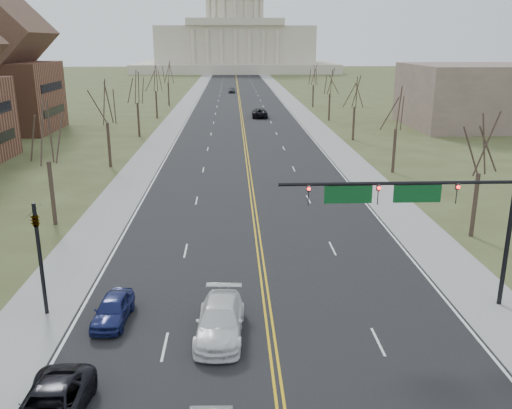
{
  "coord_description": "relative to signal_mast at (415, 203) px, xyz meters",
  "views": [
    {
      "loc": [
        -1.73,
        -12.26,
        13.58
      ],
      "look_at": [
        -0.2,
        22.7,
        3.0
      ],
      "focal_mm": 38.0,
      "sensor_mm": 36.0,
      "label": 1
    }
  ],
  "objects": [
    {
      "name": "road",
      "position": [
        -7.45,
        96.5,
        -5.76
      ],
      "size": [
        20.0,
        380.0,
        0.01
      ],
      "primitive_type": "cube",
      "color": "black",
      "rests_on": "ground"
    },
    {
      "name": "cross_road",
      "position": [
        -7.45,
        -7.5,
        -5.76
      ],
      "size": [
        120.0,
        14.0,
        0.01
      ],
      "primitive_type": "cube",
      "color": "black",
      "rests_on": "ground"
    },
    {
      "name": "sidewalk_left",
      "position": [
        -19.45,
        96.5,
        -5.75
      ],
      "size": [
        4.0,
        380.0,
        0.03
      ],
      "primitive_type": "cube",
      "color": "gray",
      "rests_on": "ground"
    },
    {
      "name": "sidewalk_right",
      "position": [
        4.55,
        96.5,
        -5.75
      ],
      "size": [
        4.0,
        380.0,
        0.03
      ],
      "primitive_type": "cube",
      "color": "gray",
      "rests_on": "ground"
    },
    {
      "name": "center_line",
      "position": [
        -7.45,
        96.5,
        -5.75
      ],
      "size": [
        0.42,
        380.0,
        0.01
      ],
      "primitive_type": "cube",
      "color": "gold",
      "rests_on": "road"
    },
    {
      "name": "edge_line_left",
      "position": [
        -17.25,
        96.5,
        -5.75
      ],
      "size": [
        0.15,
        380.0,
        0.01
      ],
      "primitive_type": "cube",
      "color": "silver",
      "rests_on": "road"
    },
    {
      "name": "edge_line_right",
      "position": [
        2.35,
        96.5,
        -5.75
      ],
      "size": [
        0.15,
        380.0,
        0.01
      ],
      "primitive_type": "cube",
      "color": "silver",
      "rests_on": "road"
    },
    {
      "name": "capitol",
      "position": [
        -7.45,
        236.41,
        8.44
      ],
      "size": [
        90.0,
        60.0,
        50.0
      ],
      "color": "beige",
      "rests_on": "ground"
    },
    {
      "name": "signal_mast",
      "position": [
        0.0,
        0.0,
        0.0
      ],
      "size": [
        12.12,
        0.44,
        7.2
      ],
      "color": "black",
      "rests_on": "ground"
    },
    {
      "name": "signal_left",
      "position": [
        -18.95,
        0.0,
        -2.05
      ],
      "size": [
        0.32,
        0.36,
        6.0
      ],
      "color": "black",
      "rests_on": "ground"
    },
    {
      "name": "tree_r_0",
      "position": [
        8.05,
        10.5,
        0.79
      ],
      "size": [
        3.74,
        3.74,
        8.5
      ],
      "color": "#31251D",
      "rests_on": "ground"
    },
    {
      "name": "tree_l_0",
      "position": [
        -22.95,
        14.5,
        1.18
      ],
      "size": [
        3.96,
        3.96,
        9.0
      ],
      "color": "#31251D",
      "rests_on": "ground"
    },
    {
      "name": "tree_r_1",
      "position": [
        8.05,
        30.5,
        0.79
      ],
      "size": [
        3.74,
        3.74,
        8.5
      ],
      "color": "#31251D",
      "rests_on": "ground"
    },
    {
      "name": "tree_l_1",
      "position": [
        -22.95,
        34.5,
        1.18
      ],
      "size": [
        3.96,
        3.96,
        9.0
      ],
      "color": "#31251D",
      "rests_on": "ground"
    },
    {
      "name": "tree_r_2",
      "position": [
        8.05,
        50.5,
        0.79
      ],
      "size": [
        3.74,
        3.74,
        8.5
      ],
      "color": "#31251D",
      "rests_on": "ground"
    },
    {
      "name": "tree_l_2",
      "position": [
        -22.95,
        54.5,
        1.18
      ],
      "size": [
        3.96,
        3.96,
        9.0
      ],
      "color": "#31251D",
      "rests_on": "ground"
    },
    {
      "name": "tree_r_3",
      "position": [
        8.05,
        70.5,
        0.79
      ],
      "size": [
        3.74,
        3.74,
        8.5
      ],
      "color": "#31251D",
      "rests_on": "ground"
    },
    {
      "name": "tree_l_3",
      "position": [
        -22.95,
        74.5,
        1.18
      ],
      "size": [
        3.96,
        3.96,
        9.0
      ],
      "color": "#31251D",
      "rests_on": "ground"
    },
    {
      "name": "tree_r_4",
      "position": [
        8.05,
        90.5,
        0.79
      ],
      "size": [
        3.74,
        3.74,
        8.5
      ],
      "color": "#31251D",
      "rests_on": "ground"
    },
    {
      "name": "tree_l_4",
      "position": [
        -22.95,
        94.5,
        1.18
      ],
      "size": [
        3.96,
        3.96,
        9.0
      ],
      "color": "#31251D",
      "rests_on": "ground"
    },
    {
      "name": "bldg_right_mass",
      "position": [
        32.55,
        62.5,
        -0.76
      ],
      "size": [
        25.0,
        20.0,
        10.0
      ],
      "primitive_type": "cube",
      "color": "brown",
      "rests_on": "ground"
    },
    {
      "name": "car_sb_outer_lead",
      "position": [
        -15.97,
        -8.64,
        -5.05
      ],
      "size": [
        2.41,
        5.1,
        1.41
      ],
      "primitive_type": "imported",
      "rotation": [
        0.0,
        0.0,
        -0.02
      ],
      "color": "black",
      "rests_on": "road"
    },
    {
      "name": "car_sb_inner_second",
      "position": [
        -9.88,
        -2.57,
        -4.97
      ],
      "size": [
        2.52,
        5.51,
        1.56
      ],
      "primitive_type": "imported",
      "rotation": [
        0.0,
        0.0,
        -0.06
      ],
      "color": "white",
      "rests_on": "road"
    },
    {
      "name": "car_sb_outer_second",
      "position": [
        -15.3,
        -0.98,
        -5.08
      ],
      "size": [
        1.8,
        4.0,
        1.33
      ],
      "primitive_type": "imported",
      "rotation": [
        0.0,
        0.0,
        -0.06
      ],
      "color": "navy",
      "rests_on": "road"
    },
    {
      "name": "car_far_nb",
      "position": [
        -4.1,
        75.22,
        -4.92
      ],
      "size": [
        2.82,
        6.01,
        1.66
      ],
      "primitive_type": "imported",
      "rotation": [
        0.0,
        0.0,
        3.13
      ],
      "color": "black",
      "rests_on": "road"
    },
    {
      "name": "car_far_sb",
      "position": [
        -9.2,
        124.96,
        -4.96
      ],
      "size": [
        1.87,
        4.61,
        1.57
      ],
      "primitive_type": "imported",
      "rotation": [
        0.0,
        0.0,
        0.0
      ],
      "color": "#4A4D51",
      "rests_on": "road"
    }
  ]
}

